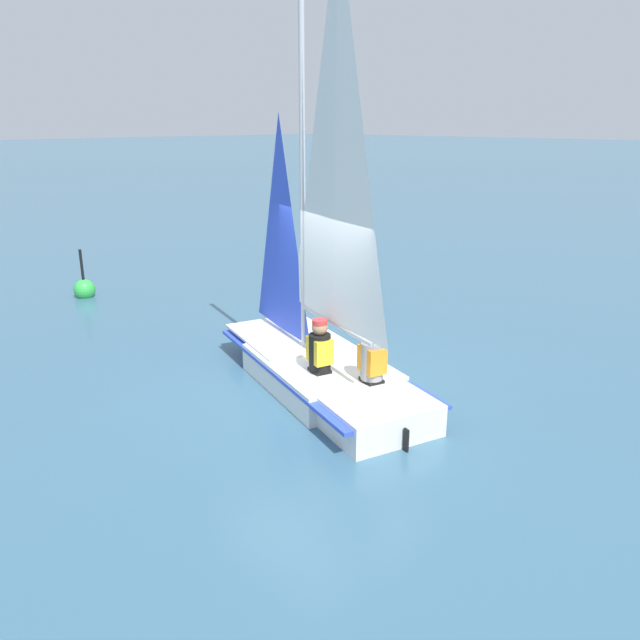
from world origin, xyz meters
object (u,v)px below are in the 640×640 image
sailboat_main (320,332)px  sailor_crew (372,366)px  sailor_helm (320,357)px  buoy_marker (84,289)px

sailboat_main → sailor_crew: bearing=-167.2°
sailboat_main → sailor_helm: 0.49m
sailor_crew → buoy_marker: size_ratio=1.03×
sailor_helm → buoy_marker: (-7.42, 0.21, -0.46)m
sailor_helm → sailor_crew: bearing=-144.1°
sailor_helm → buoy_marker: bearing=16.5°
sailboat_main → sailor_crew: size_ratio=5.26×
sailboat_main → sailor_helm: bearing=150.8°
sailboat_main → buoy_marker: (-7.12, -0.12, -0.65)m
sailboat_main → sailor_helm: (0.30, -0.33, -0.20)m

